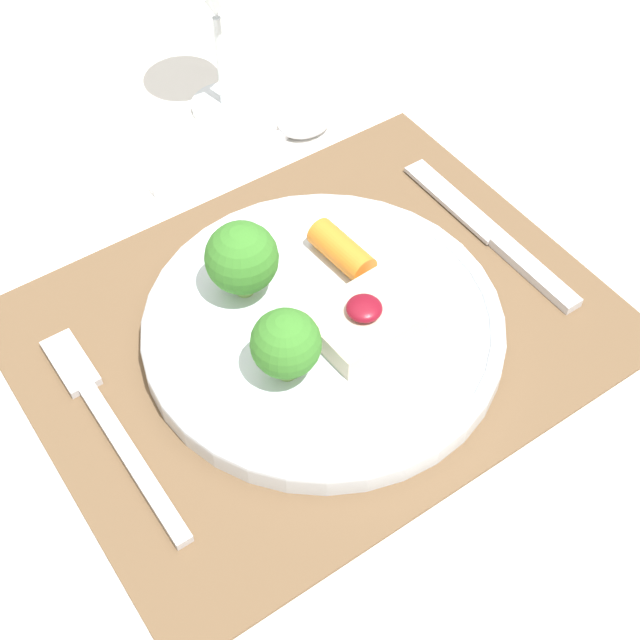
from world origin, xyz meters
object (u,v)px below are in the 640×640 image
(knife, at_px, (499,241))
(spoon, at_px, (286,131))
(fork, at_px, (105,416))
(dinner_plate, at_px, (315,322))

(knife, relative_size, spoon, 1.09)
(knife, bearing_deg, fork, 172.53)
(fork, relative_size, spoon, 1.09)
(fork, height_order, spoon, spoon)
(dinner_plate, relative_size, knife, 1.35)
(knife, distance_m, spoon, 0.23)
(dinner_plate, relative_size, spoon, 1.47)
(dinner_plate, xyz_separation_m, knife, (0.18, -0.01, -0.01))
(dinner_plate, xyz_separation_m, fork, (-0.16, 0.02, -0.01))
(dinner_plate, bearing_deg, spoon, 62.12)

